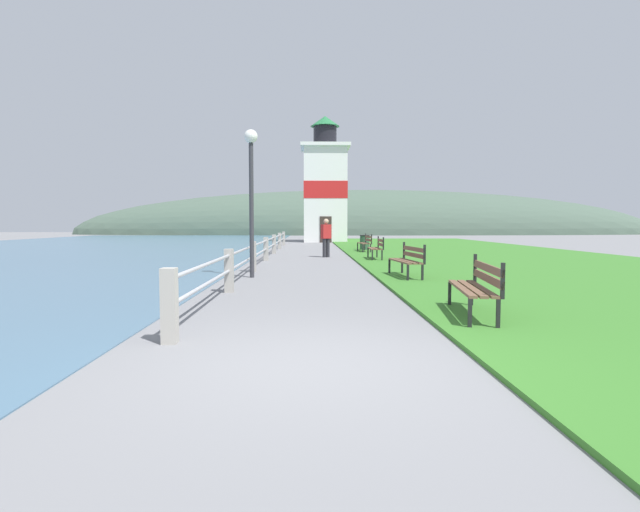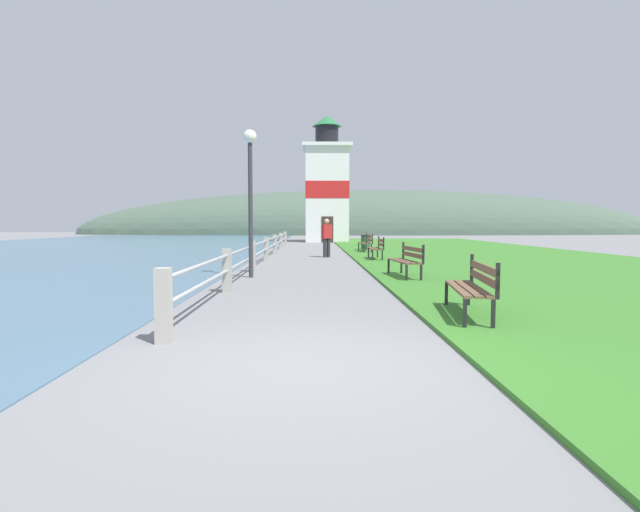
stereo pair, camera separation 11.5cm
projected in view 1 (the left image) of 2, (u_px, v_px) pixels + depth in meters
ground_plane at (308, 366)px, 5.13m from camera, size 160.00×160.00×0.00m
grass_verge at (487, 256)px, 21.77m from camera, size 12.00×49.56×0.06m
seawall_railing at (266, 247)px, 19.56m from camera, size 0.18×27.27×0.93m
park_bench_near at (477, 284)px, 7.63m from camera, size 0.73×1.98×0.94m
park_bench_midway at (408, 258)px, 13.18m from camera, size 0.64×1.88×0.94m
park_bench_far at (377, 247)px, 19.77m from camera, size 0.49×1.63×0.94m
park_bench_by_lighthouse at (366, 242)px, 25.06m from camera, size 0.58×1.71×0.94m
lighthouse at (325, 188)px, 39.52m from camera, size 3.82×3.82×9.89m
person_strolling at (326, 236)px, 21.53m from camera, size 0.46×0.39×1.66m
trash_bin at (365, 243)px, 26.82m from camera, size 0.54×0.54×0.84m
lamp_post at (251, 176)px, 13.33m from camera, size 0.36×0.36×3.96m
distant_hillside at (368, 234)px, 68.19m from camera, size 80.00×16.00×12.00m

